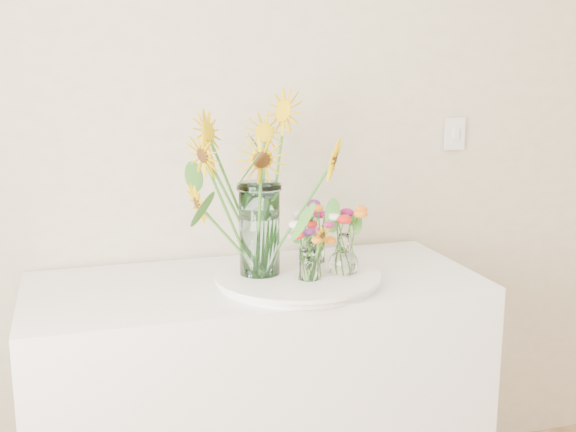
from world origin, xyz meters
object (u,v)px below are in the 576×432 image
Objects in this scene: tray at (297,279)px; counter at (256,412)px; small_vase_b at (344,255)px; small_vase_a at (309,264)px; mason_jar at (260,229)px; small_vase_c at (315,246)px.

counter is at bearing 148.97° from tray.
tray is at bearing 164.37° from small_vase_b.
small_vase_a is (0.02, -0.06, 0.06)m from tray.
small_vase_b reaches higher than small_vase_a.
tray is at bearing -19.36° from mason_jar.
small_vase_a is at bearing -75.32° from tray.
mason_jar is at bearing 162.69° from small_vase_b.
mason_jar reaches higher than small_vase_a.
tray is at bearing -31.03° from counter.
tray is 4.73× the size of small_vase_a.
counter is at bearing 156.81° from small_vase_b.
small_vase_b is at bearing -75.10° from small_vase_c.
mason_jar is at bearing 141.21° from small_vase_a.
small_vase_b is (0.24, -0.08, -0.08)m from mason_jar.
small_vase_c is (0.10, 0.11, 0.07)m from tray.
small_vase_c is at bearing 11.42° from counter.
counter is 13.66× the size of small_vase_a.
counter is 0.61m from small_vase_b.
small_vase_c reaches higher than tray.
small_vase_a is (0.13, -0.13, 0.53)m from counter.
small_vase_b reaches higher than counter.
counter is 0.56m from small_vase_a.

